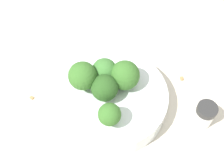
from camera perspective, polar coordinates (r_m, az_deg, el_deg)
name	(u,v)px	position (r m, az deg, el deg)	size (l,w,h in m)	color
ground_plane	(112,106)	(0.64, 0.00, -3.98)	(3.00, 3.00, 0.00)	beige
bowl	(112,100)	(0.62, 0.00, -2.91)	(0.22, 0.22, 0.05)	silver
broccoli_floret_0	(109,115)	(0.54, -0.46, -5.66)	(0.04, 0.04, 0.05)	#84AD66
broccoli_floret_1	(104,71)	(0.59, -1.55, 2.31)	(0.05, 0.05, 0.05)	#7A9E5B
broccoli_floret_2	(125,75)	(0.58, 2.36, 1.60)	(0.06, 0.06, 0.06)	#84AD66
broccoli_floret_3	(104,87)	(0.57, -1.42, -0.63)	(0.05, 0.05, 0.06)	#8EB770
broccoli_floret_4	(83,76)	(0.57, -5.40, 1.45)	(0.05, 0.05, 0.07)	#84AD66
pepper_shaker	(204,115)	(0.62, 16.49, -5.46)	(0.04, 0.04, 0.06)	silver
almond_crumb_0	(32,97)	(0.67, -14.50, -2.38)	(0.01, 0.01, 0.01)	#AD7F4C
almond_crumb_1	(181,77)	(0.69, 12.53, 1.28)	(0.01, 0.01, 0.01)	#AD7F4C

